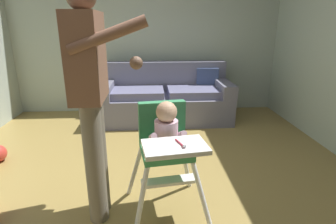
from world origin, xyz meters
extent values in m
cube|color=olive|center=(0.00, 0.00, -0.05)|extent=(5.87, 6.48, 0.10)
cube|color=#ADBCAF|center=(0.00, 2.47, 1.32)|extent=(5.07, 0.06, 2.63)
cube|color=slate|center=(0.27, 1.89, 0.20)|extent=(1.95, 0.84, 0.40)
cube|color=slate|center=(0.27, 2.22, 0.63)|extent=(1.95, 0.22, 0.46)
cube|color=slate|center=(-0.62, 1.89, 0.50)|extent=(0.20, 0.84, 0.20)
cube|color=slate|center=(1.15, 1.89, 0.50)|extent=(0.20, 0.84, 0.20)
cube|color=slate|center=(-0.15, 1.84, 0.46)|extent=(0.76, 0.60, 0.11)
cube|color=slate|center=(0.68, 1.84, 0.46)|extent=(0.76, 0.60, 0.11)
cube|color=#3D4C75|center=(0.94, 2.09, 0.60)|extent=(0.35, 0.13, 0.34)
cylinder|color=white|center=(-0.04, -0.50, 0.25)|extent=(0.15, 0.18, 0.51)
cylinder|color=white|center=(0.39, -0.43, 0.25)|extent=(0.18, 0.15, 0.51)
cylinder|color=white|center=(-0.10, -0.06, 0.25)|extent=(0.18, 0.15, 0.51)
cylinder|color=white|center=(0.33, 0.00, 0.25)|extent=(0.15, 0.18, 0.51)
cube|color=#368855|center=(0.14, -0.25, 0.52)|extent=(0.41, 0.41, 0.05)
cube|color=#368855|center=(0.12, -0.10, 0.70)|extent=(0.37, 0.12, 0.31)
cube|color=white|center=(0.19, -0.53, 0.69)|extent=(0.43, 0.31, 0.03)
cube|color=white|center=(0.16, -0.35, 0.33)|extent=(0.41, 0.15, 0.02)
cylinder|color=#DDB0C5|center=(0.15, -0.27, 0.66)|extent=(0.19, 0.19, 0.22)
sphere|color=tan|center=(0.15, -0.28, 0.84)|extent=(0.15, 0.15, 0.15)
cylinder|color=#DDB0C5|center=(0.05, -0.32, 0.67)|extent=(0.06, 0.15, 0.10)
cylinder|color=#DDB0C5|center=(0.26, -0.29, 0.67)|extent=(0.06, 0.15, 0.10)
cylinder|color=#CC384C|center=(0.22, -0.53, 0.71)|extent=(0.06, 0.13, 0.01)
cube|color=white|center=(0.24, -0.59, 0.72)|extent=(0.02, 0.03, 0.02)
cylinder|color=#70685A|center=(-0.37, -0.31, 0.46)|extent=(0.14, 0.14, 0.93)
cylinder|color=#70685A|center=(-0.37, -0.19, 0.46)|extent=(0.14, 0.14, 0.93)
cube|color=brown|center=(-0.37, -0.25, 1.21)|extent=(0.20, 0.40, 0.57)
cylinder|color=brown|center=(-0.20, -0.43, 1.36)|extent=(0.48, 0.08, 0.23)
sphere|color=brown|center=(-0.04, -0.43, 1.20)|extent=(0.08, 0.08, 0.08)
cylinder|color=brown|center=(-0.37, -0.01, 1.21)|extent=(0.07, 0.07, 0.51)
camera|label=1|loc=(0.04, -2.06, 1.42)|focal=28.70mm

